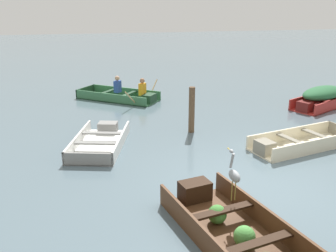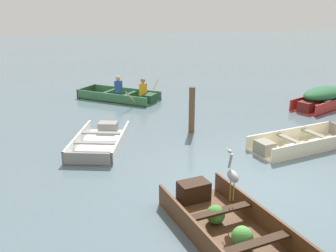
{
  "view_description": "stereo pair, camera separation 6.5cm",
  "coord_description": "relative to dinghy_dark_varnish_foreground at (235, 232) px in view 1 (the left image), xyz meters",
  "views": [
    {
      "loc": [
        -3.23,
        -6.15,
        3.52
      ],
      "look_at": [
        -1.03,
        3.15,
        0.35
      ],
      "focal_mm": 40.0,
      "sensor_mm": 36.0,
      "label": 1
    },
    {
      "loc": [
        -3.17,
        -6.16,
        3.52
      ],
      "look_at": [
        -1.03,
        3.15,
        0.35
      ],
      "focal_mm": 40.0,
      "sensor_mm": 36.0,
      "label": 2
    }
  ],
  "objects": [
    {
      "name": "ground_plane",
      "position": [
        1.09,
        1.57,
        -0.15
      ],
      "size": [
        80.0,
        80.0,
        0.0
      ],
      "primitive_type": "plane",
      "color": "slate"
    },
    {
      "name": "dinghy_dark_varnish_foreground",
      "position": [
        0.0,
        0.0,
        0.0
      ],
      "size": [
        1.84,
        3.32,
        0.42
      ],
      "color": "#4C2D19",
      "rests_on": "ground"
    },
    {
      "name": "skiff_cream_near_moored",
      "position": [
        3.14,
        3.29,
        -0.03
      ],
      "size": [
        3.01,
        1.6,
        0.36
      ],
      "color": "beige",
      "rests_on": "ground"
    },
    {
      "name": "skiff_white_mid_moored",
      "position": [
        -1.76,
        4.63,
        -0.04
      ],
      "size": [
        1.8,
        2.67,
        0.32
      ],
      "color": "white",
      "rests_on": "ground"
    },
    {
      "name": "skiff_red_far_moored",
      "position": [
        6.01,
        6.56,
        0.27
      ],
      "size": [
        2.69,
        1.98,
        0.73
      ],
      "color": "#AD2D28",
      "rests_on": "ground"
    },
    {
      "name": "rowboat_green_with_crew",
      "position": [
        -0.65,
        9.21,
        0.03
      ],
      "size": [
        3.16,
        3.03,
        0.9
      ],
      "color": "#387047",
      "rests_on": "ground"
    },
    {
      "name": "heron_on_dinghy",
      "position": [
        0.15,
        0.52,
        0.73
      ],
      "size": [
        0.16,
        0.45,
        0.84
      ],
      "color": "olive",
      "rests_on": "dinghy_dark_varnish_foreground"
    },
    {
      "name": "mooring_post",
      "position": [
        0.82,
        5.08,
        0.5
      ],
      "size": [
        0.17,
        0.17,
        1.3
      ],
      "primitive_type": "cylinder",
      "color": "brown",
      "rests_on": "ground"
    }
  ]
}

